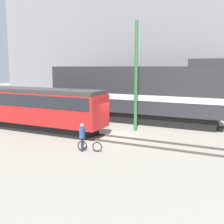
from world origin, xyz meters
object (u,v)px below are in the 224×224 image
bicycle (90,146)px  person (82,135)px  freight_locomotive (135,93)px  utility_pole_left (136,77)px  streetcar (32,106)px

bicycle → person: bearing=-149.0°
freight_locomotive → bicycle: bearing=-84.2°
utility_pole_left → bicycle: bearing=-93.8°
utility_pole_left → freight_locomotive: bearing=112.5°
bicycle → person: 0.86m
freight_locomotive → person: (0.61, -10.09, -1.63)m
utility_pole_left → person: bearing=-96.9°
streetcar → person: (6.82, -3.24, -0.89)m
freight_locomotive → person: bearing=-86.6°
freight_locomotive → streetcar: freight_locomotive is taller
bicycle → utility_pole_left: utility_pole_left is taller
freight_locomotive → bicycle: 10.18m
freight_locomotive → person: 10.23m
streetcar → utility_pole_left: utility_pole_left is taller
streetcar → bicycle: (7.20, -3.01, -1.62)m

